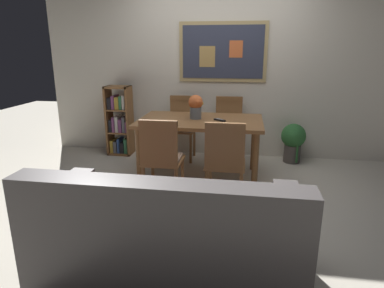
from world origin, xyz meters
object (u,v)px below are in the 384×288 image
(bookshelf, at_px, (120,123))
(tv_remote, at_px, (220,120))
(dining_table, at_px, (200,127))
(potted_ivy, at_px, (293,141))
(dining_chair_near_right, at_px, (225,158))
(leather_couch, at_px, (167,239))
(dining_chair_near_left, at_px, (161,154))
(dining_chair_far_left, at_px, (182,122))
(flower_vase, at_px, (196,105))
(dining_chair_far_right, at_px, (228,123))

(bookshelf, relative_size, tv_remote, 6.98)
(dining_table, relative_size, potted_ivy, 2.66)
(dining_chair_near_right, xyz_separation_m, tv_remote, (-0.12, 0.75, 0.22))
(dining_table, distance_m, leather_couch, 1.99)
(bookshelf, bearing_deg, dining_chair_near_left, -56.42)
(dining_chair_far_left, bearing_deg, dining_chair_near_left, -87.14)
(dining_chair_near_right, distance_m, leather_couch, 1.23)
(flower_vase, bearing_deg, tv_remote, -16.42)
(dining_chair_near_right, bearing_deg, tv_remote, 98.83)
(dining_chair_near_left, bearing_deg, potted_ivy, 45.90)
(potted_ivy, bearing_deg, tv_remote, -139.75)
(leather_couch, relative_size, potted_ivy, 3.22)
(dining_table, height_order, dining_chair_near_left, dining_chair_near_left)
(dining_chair_far_left, distance_m, tv_remote, 1.03)
(dining_chair_far_right, bearing_deg, dining_chair_near_right, -88.15)
(dining_chair_far_right, height_order, potted_ivy, dining_chair_far_right)
(dining_chair_far_right, bearing_deg, tv_remote, -94.54)
(dining_chair_far_left, xyz_separation_m, flower_vase, (0.31, -0.72, 0.37))
(dining_chair_near_left, bearing_deg, flower_vase, 74.19)
(dining_table, height_order, bookshelf, bookshelf)
(dining_table, xyz_separation_m, leather_couch, (0.03, -1.96, -0.34))
(leather_couch, bearing_deg, dining_table, 90.99)
(dining_chair_far_right, distance_m, dining_chair_near_left, 1.67)
(flower_vase, bearing_deg, dining_table, -34.45)
(dining_chair_near_left, bearing_deg, dining_chair_far_left, 92.86)
(leather_couch, distance_m, bookshelf, 3.08)
(dining_chair_near_left, height_order, bookshelf, bookshelf)
(dining_chair_far_left, xyz_separation_m, dining_chair_near_left, (0.08, -1.54, 0.00))
(dining_chair_far_right, bearing_deg, potted_ivy, 0.78)
(dining_chair_far_right, xyz_separation_m, dining_chair_near_left, (-0.60, -1.56, 0.00))
(bookshelf, relative_size, flower_vase, 3.58)
(leather_couch, bearing_deg, dining_chair_near_right, 74.79)
(leather_couch, bearing_deg, potted_ivy, 66.63)
(dining_table, relative_size, tv_remote, 9.97)
(dining_chair_far_left, bearing_deg, dining_chair_far_right, 1.41)
(leather_couch, xyz_separation_m, flower_vase, (-0.10, 2.00, 0.60))
(bookshelf, bearing_deg, leather_couch, -63.48)
(flower_vase, xyz_separation_m, tv_remote, (0.30, -0.09, -0.15))
(flower_vase, relative_size, tv_remote, 1.95)
(tv_remote, bearing_deg, bookshelf, 152.02)
(leather_couch, height_order, bookshelf, bookshelf)
(dining_chair_far_left, height_order, flower_vase, flower_vase)
(leather_couch, bearing_deg, dining_chair_far_left, 98.52)
(dining_chair_near_right, bearing_deg, dining_table, 114.02)
(leather_couch, distance_m, flower_vase, 2.09)
(dining_table, distance_m, dining_chair_far_left, 0.86)
(dining_chair_far_right, xyz_separation_m, dining_chair_near_right, (0.05, -1.57, 0.00))
(tv_remote, bearing_deg, dining_chair_near_right, -81.17)
(dining_chair_near_right, bearing_deg, dining_chair_near_left, 178.92)
(dining_table, xyz_separation_m, potted_ivy, (1.22, 0.79, -0.33))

